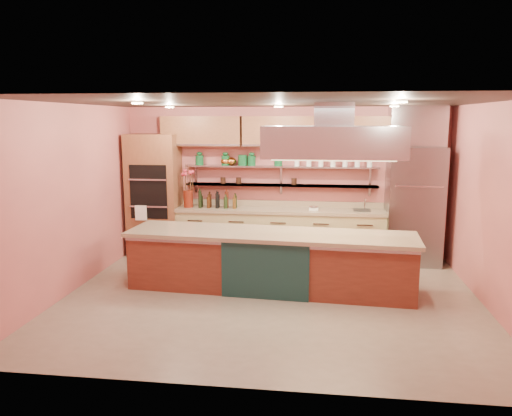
# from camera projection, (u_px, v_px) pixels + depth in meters

# --- Properties ---
(floor) EXTENTS (6.00, 5.00, 0.02)m
(floor) POSITION_uv_depth(u_px,v_px,m) (270.00, 299.00, 7.27)
(floor) COLOR gray
(floor) RESTS_ON ground
(ceiling) EXTENTS (6.00, 5.00, 0.02)m
(ceiling) POSITION_uv_depth(u_px,v_px,m) (271.00, 102.00, 6.78)
(ceiling) COLOR black
(ceiling) RESTS_ON wall_back
(wall_back) EXTENTS (6.00, 0.04, 2.80)m
(wall_back) POSITION_uv_depth(u_px,v_px,m) (284.00, 182.00, 9.47)
(wall_back) COLOR #CC6660
(wall_back) RESTS_ON floor
(wall_front) EXTENTS (6.00, 0.04, 2.80)m
(wall_front) POSITION_uv_depth(u_px,v_px,m) (244.00, 248.00, 4.58)
(wall_front) COLOR #CC6660
(wall_front) RESTS_ON floor
(wall_left) EXTENTS (0.04, 5.00, 2.80)m
(wall_left) POSITION_uv_depth(u_px,v_px,m) (70.00, 199.00, 7.40)
(wall_left) COLOR #CC6660
(wall_left) RESTS_ON floor
(wall_right) EXTENTS (0.04, 5.00, 2.80)m
(wall_right) POSITION_uv_depth(u_px,v_px,m) (494.00, 208.00, 6.65)
(wall_right) COLOR #CC6660
(wall_right) RESTS_ON floor
(oven_stack) EXTENTS (0.95, 0.64, 2.30)m
(oven_stack) POSITION_uv_depth(u_px,v_px,m) (154.00, 195.00, 9.51)
(oven_stack) COLOR brown
(oven_stack) RESTS_ON floor
(refrigerator) EXTENTS (0.95, 0.72, 2.10)m
(refrigerator) POSITION_uv_depth(u_px,v_px,m) (414.00, 206.00, 8.88)
(refrigerator) COLOR slate
(refrigerator) RESTS_ON floor
(back_counter) EXTENTS (3.84, 0.64, 0.93)m
(back_counter) POSITION_uv_depth(u_px,v_px,m) (280.00, 233.00, 9.34)
(back_counter) COLOR tan
(back_counter) RESTS_ON floor
(wall_shelf_lower) EXTENTS (3.60, 0.26, 0.03)m
(wall_shelf_lower) POSITION_uv_depth(u_px,v_px,m) (281.00, 185.00, 9.35)
(wall_shelf_lower) COLOR #A4A6AB
(wall_shelf_lower) RESTS_ON wall_back
(wall_shelf_upper) EXTENTS (3.60, 0.26, 0.03)m
(wall_shelf_upper) POSITION_uv_depth(u_px,v_px,m) (281.00, 167.00, 9.29)
(wall_shelf_upper) COLOR #A4A6AB
(wall_shelf_upper) RESTS_ON wall_back
(upper_cabinets) EXTENTS (4.60, 0.36, 0.55)m
(upper_cabinets) POSITION_uv_depth(u_px,v_px,m) (284.00, 131.00, 9.12)
(upper_cabinets) COLOR brown
(upper_cabinets) RESTS_ON wall_back
(range_hood) EXTENTS (2.00, 1.00, 0.45)m
(range_hood) POSITION_uv_depth(u_px,v_px,m) (333.00, 142.00, 7.17)
(range_hood) COLOR #A4A6AB
(range_hood) RESTS_ON ceiling
(ceiling_downlights) EXTENTS (4.00, 2.80, 0.02)m
(ceiling_downlights) POSITION_uv_depth(u_px,v_px,m) (273.00, 105.00, 6.98)
(ceiling_downlights) COLOR #FFE5A5
(ceiling_downlights) RESTS_ON ceiling
(island) EXTENTS (4.31, 1.21, 0.89)m
(island) POSITION_uv_depth(u_px,v_px,m) (270.00, 261.00, 7.60)
(island) COLOR maroon
(island) RESTS_ON floor
(flower_vase) EXTENTS (0.21, 0.21, 0.32)m
(flower_vase) POSITION_uv_depth(u_px,v_px,m) (188.00, 199.00, 9.40)
(flower_vase) COLOR #611B0E
(flower_vase) RESTS_ON back_counter
(oil_bottle_cluster) EXTENTS (0.80, 0.33, 0.25)m
(oil_bottle_cluster) POSITION_uv_depth(u_px,v_px,m) (218.00, 201.00, 9.34)
(oil_bottle_cluster) COLOR black
(oil_bottle_cluster) RESTS_ON back_counter
(kitchen_scale) EXTENTS (0.18, 0.14, 0.09)m
(kitchen_scale) POSITION_uv_depth(u_px,v_px,m) (314.00, 208.00, 9.13)
(kitchen_scale) COLOR white
(kitchen_scale) RESTS_ON back_counter
(bar_faucet) EXTENTS (0.03, 0.03, 0.22)m
(bar_faucet) POSITION_uv_depth(u_px,v_px,m) (365.00, 204.00, 9.10)
(bar_faucet) COLOR white
(bar_faucet) RESTS_ON back_counter
(copper_kettle) EXTENTS (0.25, 0.25, 0.15)m
(copper_kettle) POSITION_uv_depth(u_px,v_px,m) (231.00, 161.00, 9.40)
(copper_kettle) COLOR #C06F2C
(copper_kettle) RESTS_ON wall_shelf_upper
(green_canister) EXTENTS (0.20, 0.20, 0.20)m
(green_canister) POSITION_uv_depth(u_px,v_px,m) (243.00, 160.00, 9.36)
(green_canister) COLOR #114F24
(green_canister) RESTS_ON wall_shelf_upper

